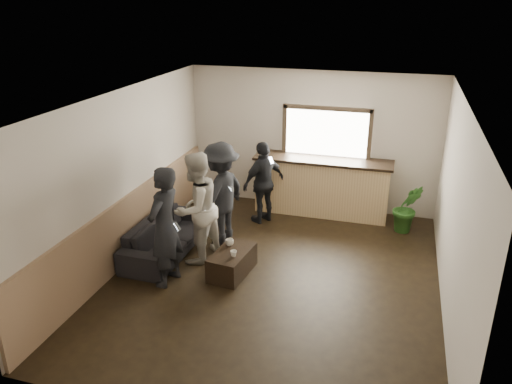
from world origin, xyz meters
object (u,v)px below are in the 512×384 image
(sofa, at_px, (167,236))
(cup_b, at_px, (234,254))
(bar_counter, at_px, (322,183))
(person_a, at_px, (165,227))
(coffee_table, at_px, (232,262))
(potted_plant, at_px, (407,208))
(person_c, at_px, (221,194))
(person_b, at_px, (196,208))
(person_d, at_px, (264,182))
(cup_a, at_px, (230,242))

(sofa, distance_m, cup_b, 1.49)
(bar_counter, distance_m, person_a, 3.76)
(bar_counter, distance_m, sofa, 3.31)
(sofa, bearing_deg, person_a, -152.27)
(coffee_table, relative_size, potted_plant, 0.93)
(coffee_table, distance_m, person_c, 1.35)
(potted_plant, height_order, person_c, person_c)
(person_b, bearing_deg, person_c, -171.45)
(person_c, xyz_separation_m, person_d, (0.49, 1.04, -0.12))
(coffee_table, distance_m, cup_b, 0.29)
(person_b, xyz_separation_m, person_d, (0.65, 1.76, -0.13))
(sofa, xyz_separation_m, potted_plant, (3.93, 1.96, 0.18))
(bar_counter, bearing_deg, person_c, -130.48)
(potted_plant, xyz_separation_m, person_d, (-2.67, -0.30, 0.33))
(cup_b, xyz_separation_m, person_d, (-0.13, 2.18, 0.36))
(sofa, distance_m, coffee_table, 1.37)
(potted_plant, relative_size, person_b, 0.51)
(cup_a, bearing_deg, person_c, 118.24)
(potted_plant, xyz_separation_m, person_a, (-3.48, -2.86, 0.47))
(person_a, xyz_separation_m, person_c, (0.32, 1.52, -0.02))
(bar_counter, relative_size, person_b, 1.45)
(bar_counter, relative_size, coffee_table, 3.06)
(bar_counter, distance_m, person_c, 2.33)
(potted_plant, bearing_deg, person_b, -148.12)
(bar_counter, relative_size, cup_b, 26.67)
(bar_counter, bearing_deg, cup_b, -106.95)
(coffee_table, relative_size, person_b, 0.47)
(person_a, height_order, person_d, person_a)
(coffee_table, xyz_separation_m, person_a, (-0.86, -0.52, 0.74))
(cup_a, xyz_separation_m, potted_plant, (2.72, 2.16, 0.03))
(bar_counter, xyz_separation_m, cup_b, (-0.88, -2.90, -0.20))
(coffee_table, distance_m, person_d, 2.13)
(coffee_table, bearing_deg, person_b, 158.49)
(bar_counter, distance_m, person_d, 1.25)
(potted_plant, relative_size, person_c, 0.51)
(bar_counter, relative_size, person_d, 1.68)
(bar_counter, distance_m, person_b, 3.00)
(coffee_table, distance_m, person_a, 1.25)
(bar_counter, bearing_deg, person_d, -144.63)
(coffee_table, bearing_deg, person_d, 91.41)
(bar_counter, xyz_separation_m, person_b, (-1.66, -2.48, 0.29))
(sofa, height_order, person_b, person_b)
(cup_b, xyz_separation_m, person_c, (-0.62, 1.14, 0.48))
(person_b, bearing_deg, cup_a, 101.77)
(coffee_table, distance_m, cup_a, 0.32)
(person_a, bearing_deg, person_d, 169.67)
(sofa, bearing_deg, person_b, -98.29)
(cup_b, height_order, person_a, person_a)
(person_a, bearing_deg, potted_plant, 136.65)
(cup_b, relative_size, person_a, 0.05)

